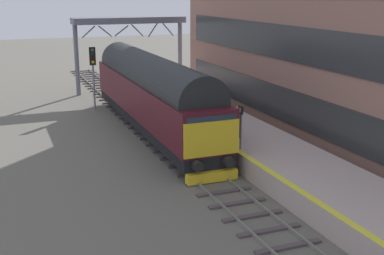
% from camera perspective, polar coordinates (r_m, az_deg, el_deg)
% --- Properties ---
extents(ground_plane, '(140.00, 140.00, 0.00)m').
position_cam_1_polar(ground_plane, '(27.23, -2.02, -2.57)').
color(ground_plane, '#625E54').
rests_on(ground_plane, ground).
extents(track_main, '(2.50, 60.00, 0.15)m').
position_cam_1_polar(track_main, '(27.21, -2.02, -2.46)').
color(track_main, slate).
rests_on(track_main, ground).
extents(station_platform, '(4.00, 44.00, 1.01)m').
position_cam_1_polar(station_platform, '(28.42, 4.82, -0.79)').
color(station_platform, '#BBA79F').
rests_on(station_platform, ground).
extents(station_building, '(4.72, 35.65, 14.11)m').
position_cam_1_polar(station_building, '(28.18, 17.98, 11.95)').
color(station_building, '#976B5E').
rests_on(station_building, ground).
extents(diesel_locomotive, '(2.74, 18.34, 4.68)m').
position_cam_1_polar(diesel_locomotive, '(30.25, -4.56, 4.06)').
color(diesel_locomotive, black).
rests_on(diesel_locomotive, ground).
extents(signal_post_near, '(0.44, 0.22, 4.49)m').
position_cam_1_polar(signal_post_near, '(36.62, -11.14, 6.50)').
color(signal_post_near, gray).
rests_on(signal_post_near, ground).
extents(platform_number_sign, '(0.10, 0.44, 2.09)m').
position_cam_1_polar(platform_number_sign, '(23.85, 5.55, 0.75)').
color(platform_number_sign, slate).
rests_on(platform_number_sign, station_platform).
extents(waiting_passenger, '(0.44, 0.48, 1.64)m').
position_cam_1_polar(waiting_passenger, '(25.83, 5.20, 0.99)').
color(waiting_passenger, '#373035').
rests_on(waiting_passenger, station_platform).
extents(overhead_footbridge, '(9.30, 2.00, 6.21)m').
position_cam_1_polar(overhead_footbridge, '(42.72, -7.11, 11.39)').
color(overhead_footbridge, slate).
rests_on(overhead_footbridge, ground).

